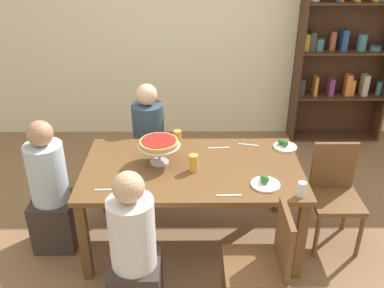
% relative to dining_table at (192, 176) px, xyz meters
% --- Properties ---
extents(ground_plane, '(12.00, 12.00, 0.00)m').
position_rel_dining_table_xyz_m(ground_plane, '(0.00, 0.00, -0.66)').
color(ground_plane, '#846042').
extents(rear_partition, '(8.00, 0.12, 2.80)m').
position_rel_dining_table_xyz_m(rear_partition, '(0.00, 2.20, 0.74)').
color(rear_partition, beige).
rests_on(rear_partition, ground_plane).
extents(dining_table, '(1.73, 0.97, 0.74)m').
position_rel_dining_table_xyz_m(dining_table, '(0.00, 0.00, 0.00)').
color(dining_table, brown).
rests_on(dining_table, ground_plane).
extents(bookshelf, '(1.11, 0.30, 2.21)m').
position_rel_dining_table_xyz_m(bookshelf, '(1.80, 2.02, 0.46)').
color(bookshelf, '#422819').
rests_on(bookshelf, ground_plane).
extents(diner_near_left, '(0.34, 0.34, 1.15)m').
position_rel_dining_table_xyz_m(diner_near_left, '(-0.39, -0.76, -0.17)').
color(diner_near_left, '#382D28').
rests_on(diner_near_left, ground_plane).
extents(diner_head_west, '(0.34, 0.34, 1.15)m').
position_rel_dining_table_xyz_m(diner_head_west, '(-1.14, -0.03, -0.17)').
color(diner_head_west, '#382D28').
rests_on(diner_head_west, ground_plane).
extents(diner_far_left, '(0.34, 0.34, 1.15)m').
position_rel_dining_table_xyz_m(diner_far_left, '(-0.41, 0.77, -0.17)').
color(diner_far_left, '#382D28').
rests_on(diner_far_left, ground_plane).
extents(chair_head_east, '(0.40, 0.40, 0.87)m').
position_rel_dining_table_xyz_m(chair_head_east, '(1.18, 0.04, -0.17)').
color(chair_head_east, brown).
rests_on(chair_head_east, ground_plane).
extents(chair_near_right, '(0.40, 0.40, 0.87)m').
position_rel_dining_table_xyz_m(chair_near_right, '(0.48, -0.78, -0.17)').
color(chair_near_right, brown).
rests_on(chair_near_right, ground_plane).
extents(deep_dish_pizza_stand, '(0.34, 0.34, 0.20)m').
position_rel_dining_table_xyz_m(deep_dish_pizza_stand, '(-0.26, 0.07, 0.25)').
color(deep_dish_pizza_stand, silver).
rests_on(deep_dish_pizza_stand, dining_table).
extents(salad_plate_near_diner, '(0.22, 0.22, 0.07)m').
position_rel_dining_table_xyz_m(salad_plate_near_diner, '(0.54, -0.26, 0.10)').
color(salad_plate_near_diner, white).
rests_on(salad_plate_near_diner, dining_table).
extents(salad_plate_far_diner, '(0.20, 0.20, 0.07)m').
position_rel_dining_table_xyz_m(salad_plate_far_diner, '(0.79, 0.32, 0.10)').
color(salad_plate_far_diner, white).
rests_on(salad_plate_far_diner, dining_table).
extents(beer_glass_amber_tall, '(0.07, 0.07, 0.14)m').
position_rel_dining_table_xyz_m(beer_glass_amber_tall, '(0.01, -0.05, 0.15)').
color(beer_glass_amber_tall, gold).
rests_on(beer_glass_amber_tall, dining_table).
extents(beer_glass_amber_short, '(0.07, 0.07, 0.14)m').
position_rel_dining_table_xyz_m(beer_glass_amber_short, '(-0.12, 0.35, 0.15)').
color(beer_glass_amber_short, gold).
rests_on(beer_glass_amber_short, dining_table).
extents(water_glass_clear_near, '(0.06, 0.06, 0.11)m').
position_rel_dining_table_xyz_m(water_glass_clear_near, '(0.77, -0.41, 0.14)').
color(water_glass_clear_near, white).
rests_on(water_glass_clear_near, dining_table).
extents(cutlery_fork_near, '(0.18, 0.03, 0.00)m').
position_rel_dining_table_xyz_m(cutlery_fork_near, '(0.23, 0.31, 0.09)').
color(cutlery_fork_near, silver).
rests_on(cutlery_fork_near, dining_table).
extents(cutlery_knife_near, '(0.18, 0.02, 0.00)m').
position_rel_dining_table_xyz_m(cutlery_knife_near, '(0.26, -0.40, 0.09)').
color(cutlery_knife_near, silver).
rests_on(cutlery_knife_near, dining_table).
extents(cutlery_fork_far, '(0.18, 0.06, 0.00)m').
position_rel_dining_table_xyz_m(cutlery_fork_far, '(0.49, 0.36, 0.09)').
color(cutlery_fork_far, silver).
rests_on(cutlery_fork_far, dining_table).
extents(cutlery_knife_far, '(0.18, 0.02, 0.00)m').
position_rel_dining_table_xyz_m(cutlery_knife_far, '(-0.62, -0.32, 0.09)').
color(cutlery_knife_far, silver).
rests_on(cutlery_knife_far, dining_table).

